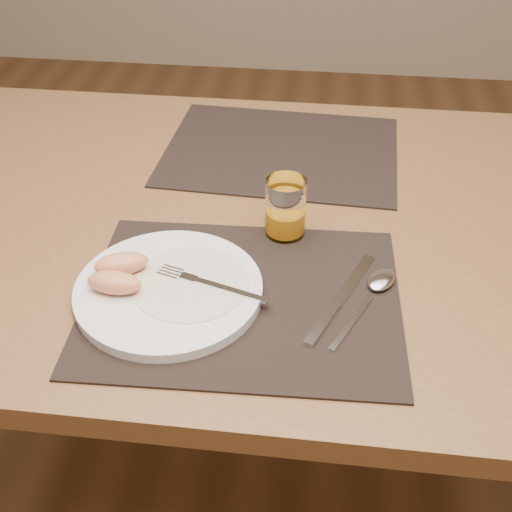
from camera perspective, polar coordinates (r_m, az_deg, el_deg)
The scene contains 11 objects.
ground at distance 1.64m, azimuth -0.23°, elevation -18.33°, with size 5.00×5.00×0.00m, color brown.
table at distance 1.15m, azimuth -0.31°, elevation 0.41°, with size 1.40×0.90×0.75m.
placemat_near at distance 0.92m, azimuth -1.20°, elevation -3.74°, with size 0.45×0.35×0.00m, color black.
placemat_far at distance 1.28m, azimuth 2.24°, elevation 9.33°, with size 0.45×0.35×0.00m, color black.
plate at distance 0.93m, azimuth -7.76°, elevation -3.01°, with size 0.27×0.27×0.02m, color white.
plate_dressing at distance 0.93m, azimuth -5.86°, elevation -2.36°, with size 0.17×0.17×0.00m.
fork at distance 0.92m, azimuth -4.71°, elevation -2.32°, with size 0.17×0.07×0.00m.
knife at distance 0.91m, azimuth 7.11°, elevation -4.33°, with size 0.10×0.21×0.01m.
spoon at distance 0.95m, azimuth 10.71°, elevation -2.60°, with size 0.10×0.18×0.01m.
juice_glass at distance 1.02m, azimuth 2.64°, elevation 4.07°, with size 0.06×0.06×0.10m.
grapefruit_wedges at distance 0.93m, azimuth -12.18°, elevation -1.49°, with size 0.09×0.09×0.03m.
Camera 1 is at (0.12, -0.90, 1.37)m, focal length 45.00 mm.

